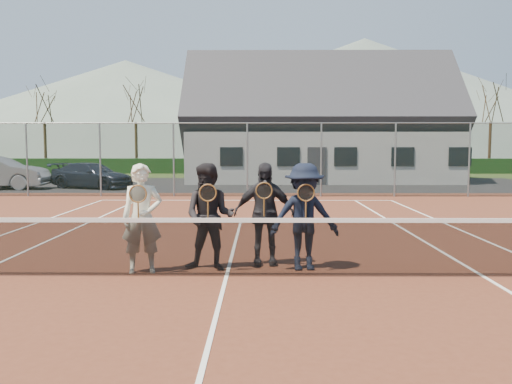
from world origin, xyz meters
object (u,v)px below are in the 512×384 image
(tennis_net, at_px, (226,245))
(player_d, at_px, (304,217))
(player_b, at_px, (210,217))
(clubhouse, at_px, (319,113))
(player_c, at_px, (264,214))
(player_a, at_px, (142,218))
(car_c, at_px, (92,176))

(tennis_net, relative_size, player_d, 6.49)
(player_b, relative_size, player_d, 1.00)
(clubhouse, bearing_deg, player_c, -98.36)
(player_a, relative_size, player_b, 1.00)
(car_c, height_order, player_b, player_b)
(tennis_net, relative_size, clubhouse, 0.75)
(tennis_net, height_order, clubhouse, clubhouse)
(player_c, bearing_deg, clubhouse, 81.64)
(player_a, relative_size, player_c, 1.00)
(tennis_net, bearing_deg, clubhouse, 80.54)
(player_a, relative_size, player_d, 1.00)
(car_c, xyz_separation_m, tennis_net, (7.68, -17.77, -0.09))
(tennis_net, xyz_separation_m, clubhouse, (4.00, 24.00, 3.45))
(clubhouse, xyz_separation_m, player_c, (-3.40, -23.10, -3.07))
(car_c, bearing_deg, player_d, -129.89)
(car_c, height_order, clubhouse, clubhouse)
(player_c, bearing_deg, player_b, -155.18)
(clubhouse, bearing_deg, tennis_net, -99.46)
(player_b, distance_m, player_d, 1.59)
(clubhouse, height_order, player_a, clubhouse)
(car_c, xyz_separation_m, player_b, (7.37, -17.29, 0.30))
(player_c, relative_size, player_d, 1.00)
(car_c, height_order, player_d, player_d)
(car_c, bearing_deg, tennis_net, -133.95)
(tennis_net, distance_m, player_a, 1.48)
(player_a, bearing_deg, player_c, 17.08)
(player_a, height_order, player_b, same)
(clubhouse, bearing_deg, player_a, -102.83)
(car_c, bearing_deg, player_b, -134.25)
(tennis_net, height_order, player_c, player_c)
(tennis_net, distance_m, player_d, 1.43)
(player_b, bearing_deg, player_c, 24.82)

